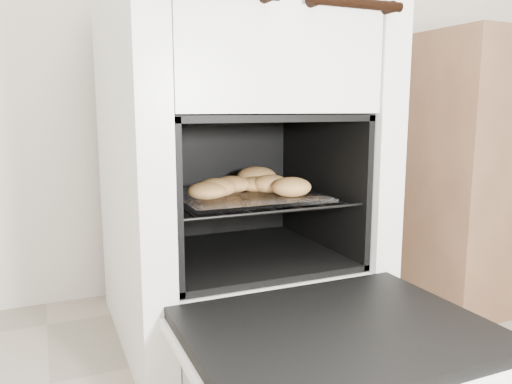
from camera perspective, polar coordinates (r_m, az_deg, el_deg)
stove at (r=1.36m, az=-2.58°, el=3.17°), size 0.63×0.70×0.97m
oven_door at (r=0.97m, az=9.30°, el=-15.89°), size 0.57×0.44×0.04m
oven_rack at (r=1.31m, az=-1.46°, el=-0.53°), size 0.46×0.44×0.01m
foil_sheet at (r=1.29m, az=-1.12°, el=-0.41°), size 0.36×0.32×0.01m
baked_rolls at (r=1.30m, az=-0.80°, el=0.94°), size 0.34×0.33×0.06m
counter at (r=1.95m, az=25.67°, el=2.68°), size 0.86×0.58×0.85m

